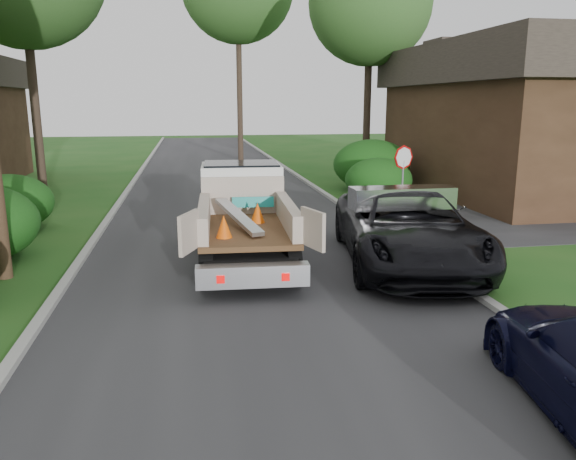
# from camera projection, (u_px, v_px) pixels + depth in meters

# --- Properties ---
(ground) EXTENTS (120.00, 120.00, 0.00)m
(ground) POSITION_uv_depth(u_px,v_px,m) (292.00, 358.00, 8.49)
(ground) COLOR #194D16
(ground) RESTS_ON ground
(road) EXTENTS (8.00, 90.00, 0.02)m
(road) POSITION_uv_depth(u_px,v_px,m) (236.00, 222.00, 18.10)
(road) COLOR #28282B
(road) RESTS_ON ground
(curb_left) EXTENTS (0.20, 90.00, 0.12)m
(curb_left) POSITION_uv_depth(u_px,v_px,m) (104.00, 225.00, 17.39)
(curb_left) COLOR #9E9E99
(curb_left) RESTS_ON ground
(curb_right) EXTENTS (0.20, 90.00, 0.12)m
(curb_right) POSITION_uv_depth(u_px,v_px,m) (359.00, 216.00, 18.78)
(curb_right) COLOR #9E9E99
(curb_right) RESTS_ON ground
(stop_sign) EXTENTS (0.71, 0.32, 2.48)m
(stop_sign) POSITION_uv_depth(u_px,v_px,m) (403.00, 168.00, 17.62)
(stop_sign) COLOR slate
(stop_sign) RESTS_ON ground
(house_right) EXTENTS (9.72, 12.96, 6.20)m
(house_right) POSITION_uv_depth(u_px,v_px,m) (537.00, 118.00, 23.43)
(house_right) COLOR #372316
(house_right) RESTS_ON ground
(hedge_left_c) EXTENTS (2.60, 2.60, 1.70)m
(hedge_left_c) POSITION_uv_depth(u_px,v_px,m) (8.00, 203.00, 16.76)
(hedge_left_c) COLOR #0F4110
(hedge_left_c) RESTS_ON ground
(hedge_right_a) EXTENTS (2.60, 2.60, 1.70)m
(hedge_right_a) POSITION_uv_depth(u_px,v_px,m) (379.00, 180.00, 21.77)
(hedge_right_a) COLOR #0F4110
(hedge_right_a) RESTS_ON ground
(hedge_right_b) EXTENTS (3.38, 3.38, 2.21)m
(hedge_right_b) POSITION_uv_depth(u_px,v_px,m) (372.00, 165.00, 24.71)
(hedge_right_b) COLOR #0F4110
(hedge_right_b) RESTS_ON ground
(tree_right_far) EXTENTS (6.00, 6.00, 11.50)m
(tree_right_far) POSITION_uv_depth(u_px,v_px,m) (370.00, 3.00, 27.09)
(tree_right_far) COLOR #2D2119
(tree_right_far) RESTS_ON ground
(flatbed_truck) EXTENTS (2.74, 5.94, 2.21)m
(flatbed_truck) POSITION_uv_depth(u_px,v_px,m) (243.00, 207.00, 14.15)
(flatbed_truck) COLOR black
(flatbed_truck) RESTS_ON ground
(black_pickup) EXTENTS (3.93, 6.73, 1.76)m
(black_pickup) POSITION_uv_depth(u_px,v_px,m) (408.00, 228.00, 13.23)
(black_pickup) COLOR black
(black_pickup) RESTS_ON ground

